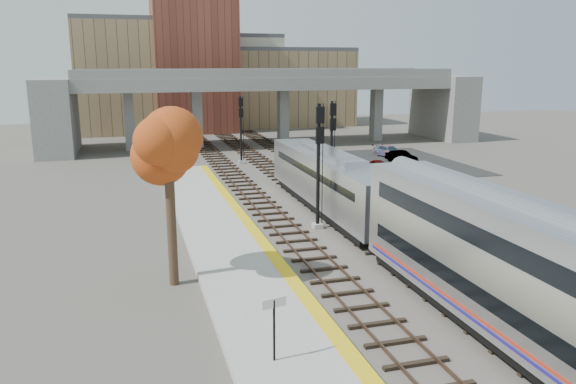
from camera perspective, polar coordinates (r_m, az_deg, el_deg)
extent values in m
plane|color=#47423D|center=(29.32, 10.06, -7.65)|extent=(160.00, 160.00, 0.00)
cube|color=#9E9E99|center=(27.02, -4.07, -8.91)|extent=(4.50, 60.00, 0.35)
cube|color=yellow|center=(27.37, -0.14, -8.17)|extent=(0.70, 60.00, 0.01)
cube|color=black|center=(39.49, -2.11, -1.93)|extent=(2.50, 95.00, 0.14)
cube|color=brown|center=(39.30, -3.13, -1.85)|extent=(0.07, 95.00, 0.14)
cube|color=brown|center=(39.63, -1.10, -1.70)|extent=(0.07, 95.00, 0.14)
cube|color=black|center=(40.67, 3.64, -1.51)|extent=(2.50, 95.00, 0.14)
cube|color=brown|center=(40.41, 2.69, -1.43)|extent=(0.07, 95.00, 0.14)
cube|color=brown|center=(40.88, 4.59, -1.28)|extent=(0.07, 95.00, 0.14)
cube|color=black|center=(42.15, 8.77, -1.11)|extent=(2.50, 95.00, 0.14)
cube|color=brown|center=(41.83, 7.89, -1.04)|extent=(0.07, 95.00, 0.14)
cube|color=brown|center=(42.42, 9.66, -0.90)|extent=(0.07, 95.00, 0.14)
cube|color=slate|center=(71.72, -2.08, 11.01)|extent=(46.00, 10.00, 1.50)
cube|color=slate|center=(67.04, -1.07, 11.94)|extent=(46.00, 0.20, 1.00)
cube|color=slate|center=(76.35, -2.98, 12.06)|extent=(46.00, 0.20, 1.00)
cube|color=slate|center=(69.87, -15.80, 6.98)|extent=(1.20, 1.60, 7.00)
cube|color=slate|center=(70.37, -9.23, 7.34)|extent=(1.20, 1.60, 7.00)
cube|color=slate|center=(72.50, -0.50, 7.67)|extent=(1.20, 1.60, 7.00)
cube|color=slate|center=(76.99, 8.95, 7.83)|extent=(1.20, 1.60, 7.00)
cube|color=slate|center=(70.22, -22.42, 7.14)|extent=(4.00, 12.00, 8.50)
cube|color=slate|center=(81.64, 15.42, 8.34)|extent=(4.00, 12.00, 8.50)
cube|color=#957E57|center=(89.61, -14.82, 11.15)|extent=(18.00, 14.00, 16.00)
cube|color=#4C4C4F|center=(89.78, -15.14, 16.45)|extent=(18.00, 14.00, 0.60)
cube|color=beige|center=(96.00, -6.35, 11.00)|extent=(16.00, 16.00, 14.00)
cube|color=#4C4C4F|center=(96.03, -6.46, 15.35)|extent=(16.00, 16.00, 0.60)
cube|color=brown|center=(87.16, -9.46, 12.68)|extent=(12.00, 10.00, 20.00)
cube|color=#957E57|center=(96.32, -0.15, 10.48)|extent=(20.00, 14.00, 12.00)
cube|color=#4C4C4F|center=(96.24, -0.16, 14.23)|extent=(20.00, 14.00, 0.60)
cube|color=black|center=(59.66, 10.44, 2.93)|extent=(14.00, 18.00, 0.04)
cube|color=#A8AAB2|center=(39.10, 4.26, 1.32)|extent=(3.00, 19.00, 3.20)
cube|color=black|center=(47.89, 0.33, 4.25)|extent=(2.20, 0.06, 1.10)
cube|color=black|center=(38.98, 4.27, 2.19)|extent=(3.02, 16.15, 0.50)
cube|color=black|center=(39.51, 4.21, -1.30)|extent=(2.70, 17.10, 0.50)
cube|color=#A8AAB2|center=(38.77, 4.30, 3.93)|extent=(1.60, 9.50, 0.40)
cube|color=black|center=(20.54, 27.08, -12.02)|extent=(3.02, 23.00, 0.65)
cube|color=#B12815|center=(20.89, 26.84, -14.15)|extent=(3.03, 24.00, 0.12)
cube|color=navy|center=(20.98, 26.78, -14.64)|extent=(3.03, 24.00, 0.12)
cube|color=black|center=(21.23, 26.62, -15.96)|extent=(2.70, 23.75, 0.40)
cube|color=#9E9E99|center=(35.67, 3.01, -3.45)|extent=(0.60, 0.60, 0.30)
cylinder|color=black|center=(34.79, 3.09, 2.52)|extent=(0.22, 0.22, 7.84)
cube|color=black|center=(34.12, 3.29, 7.81)|extent=(0.50, 0.18, 1.01)
cube|color=black|center=(34.25, 3.27, 5.76)|extent=(0.50, 0.18, 1.01)
cube|color=#9E9E99|center=(44.95, 4.35, -0.01)|extent=(0.60, 0.60, 0.30)
cylinder|color=black|center=(44.29, 4.43, 4.44)|extent=(0.21, 0.21, 7.35)
cube|color=black|center=(43.71, 4.61, 8.35)|extent=(0.47, 0.18, 0.95)
cube|color=black|center=(43.81, 4.58, 6.84)|extent=(0.47, 0.18, 0.95)
cube|color=#9E9E99|center=(58.64, -4.75, 3.05)|extent=(0.60, 0.60, 0.30)
cylinder|color=black|center=(58.16, -4.81, 6.27)|extent=(0.20, 0.20, 6.94)
cube|color=black|center=(57.65, -4.82, 9.08)|extent=(0.45, 0.18, 0.89)
cube|color=black|center=(57.73, -4.80, 8.01)|extent=(0.45, 0.18, 0.89)
cylinder|color=black|center=(19.44, -1.42, -13.89)|extent=(0.08, 0.08, 2.20)
cube|color=white|center=(19.01, -1.43, -11.20)|extent=(0.89, 0.25, 0.35)
cylinder|color=#382619|center=(26.47, -11.77, -2.89)|extent=(0.44, 0.44, 6.23)
ellipsoid|color=#D94B1C|center=(25.75, -12.13, 4.75)|extent=(3.60, 3.60, 4.45)
imported|color=#99999E|center=(53.88, 9.21, 2.57)|extent=(1.94, 3.67, 1.19)
imported|color=#99999E|center=(59.87, 11.45, 3.53)|extent=(2.35, 3.92, 1.22)
imported|color=#99999E|center=(63.36, 10.23, 4.09)|extent=(2.85, 4.51, 1.22)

